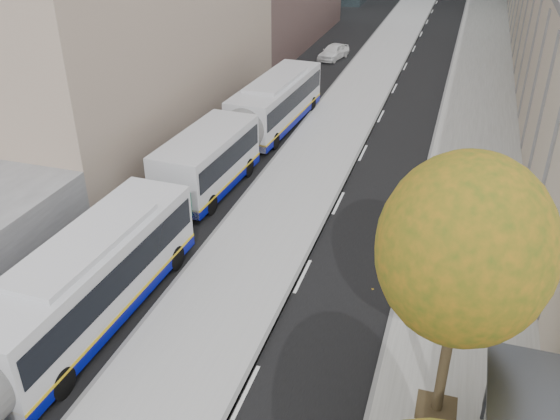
% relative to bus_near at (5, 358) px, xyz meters
% --- Properties ---
extents(bus_platform, '(4.25, 150.00, 0.15)m').
position_rel_bus_near_xyz_m(bus_platform, '(3.82, 25.21, -1.49)').
color(bus_platform, '#ABABAB').
rests_on(bus_platform, ground).
extents(sidewalk, '(4.75, 150.00, 0.08)m').
position_rel_bus_near_xyz_m(sidewalk, '(11.82, 25.21, -1.53)').
color(sidewalk, gray).
rests_on(sidewalk, ground).
extents(tree_c, '(4.20, 4.20, 7.28)m').
position_rel_bus_near_xyz_m(tree_c, '(11.29, 3.21, 3.68)').
color(tree_c, black).
rests_on(tree_c, sidewalk).
extents(bus_near, '(3.04, 17.29, 2.87)m').
position_rel_bus_near_xyz_m(bus_near, '(0.00, 0.00, 0.00)').
color(bus_near, silver).
rests_on(bus_near, ground).
extents(bus_far, '(3.35, 16.96, 2.81)m').
position_rel_bus_near_xyz_m(bus_far, '(0.19, 18.76, -0.03)').
color(bus_far, silver).
rests_on(bus_far, ground).
extents(distant_car, '(2.25, 3.90, 1.25)m').
position_rel_bus_near_xyz_m(distant_car, '(0.08, 38.63, -0.94)').
color(distant_car, white).
rests_on(distant_car, ground).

